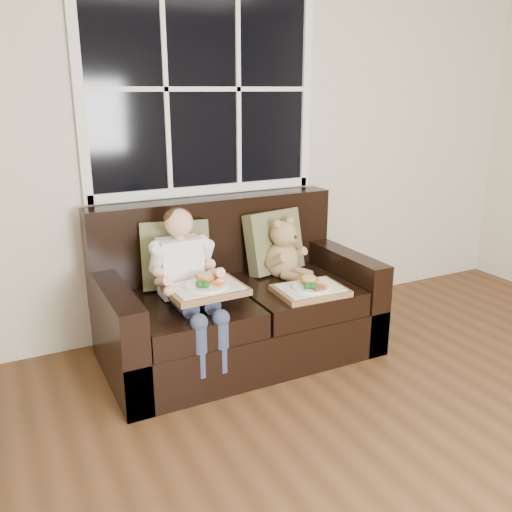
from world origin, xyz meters
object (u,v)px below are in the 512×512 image
tray_left (206,288)px  tray_right (310,289)px  teddy_bear (283,252)px  loveseat (235,306)px  child (186,271)px

tray_left → tray_right: bearing=-8.1°
tray_left → tray_right: tray_left is taller
teddy_bear → tray_left: teddy_bear is taller
tray_left → tray_right: (0.66, -0.07, -0.10)m
loveseat → teddy_bear: (0.37, 0.03, 0.30)m
child → tray_right: (0.72, -0.22, -0.16)m
child → teddy_bear: (0.73, 0.14, -0.02)m
teddy_bear → tray_left: bearing=-175.7°
teddy_bear → tray_right: teddy_bear is taller
child → tray_right: 0.77m
loveseat → child: 0.50m
loveseat → child: bearing=-162.0°
tray_left → child: bearing=109.8°
loveseat → teddy_bear: loveseat is taller
teddy_bear → child: bearing=171.6°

